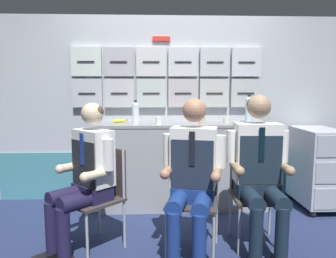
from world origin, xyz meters
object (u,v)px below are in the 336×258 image
(folding_chair_left, at_px, (102,187))
(snack_banana, at_px, (119,121))
(folding_chair_right, at_px, (195,188))
(crew_member_right, at_px, (192,172))
(service_trolley, at_px, (317,166))
(folding_chair_by_counter, at_px, (254,183))
(water_bottle_short, at_px, (249,109))
(crew_member_by_counter, at_px, (260,166))
(paper_cup_tan, at_px, (202,120))
(crew_member_left, at_px, (85,173))

(folding_chair_left, xyz_separation_m, snack_banana, (0.05, 0.95, 0.46))
(snack_banana, bearing_deg, folding_chair_right, -54.56)
(crew_member_right, bearing_deg, service_trolley, 33.18)
(folding_chair_right, xyz_separation_m, folding_chair_by_counter, (0.53, 0.10, 0.00))
(crew_member_right, relative_size, water_bottle_short, 4.05)
(crew_member_by_counter, height_order, paper_cup_tan, crew_member_by_counter)
(folding_chair_left, distance_m, crew_member_right, 0.78)
(folding_chair_right, bearing_deg, crew_member_by_counter, -6.03)
(folding_chair_by_counter, relative_size, water_bottle_short, 2.69)
(folding_chair_right, distance_m, snack_banana, 1.33)
(crew_member_left, bearing_deg, folding_chair_by_counter, 6.15)
(folding_chair_left, xyz_separation_m, crew_member_right, (0.73, -0.22, 0.18))
(folding_chair_right, xyz_separation_m, snack_banana, (-0.72, 1.02, 0.46))
(folding_chair_right, distance_m, paper_cup_tan, 1.03)
(crew_member_left, height_order, paper_cup_tan, crew_member_left)
(folding_chair_by_counter, distance_m, water_bottle_short, 1.06)
(service_trolley, xyz_separation_m, snack_banana, (-2.18, 0.19, 0.49))
(crew_member_by_counter, bearing_deg, paper_cup_tan, 109.40)
(service_trolley, distance_m, paper_cup_tan, 1.37)
(crew_member_right, height_order, water_bottle_short, water_bottle_short)
(folding_chair_by_counter, height_order, crew_member_by_counter, crew_member_by_counter)
(folding_chair_by_counter, height_order, snack_banana, snack_banana)
(folding_chair_by_counter, distance_m, crew_member_by_counter, 0.25)
(crew_member_by_counter, distance_m, water_bottle_short, 1.12)
(water_bottle_short, distance_m, paper_cup_tan, 0.55)
(service_trolley, distance_m, snack_banana, 2.24)
(folding_chair_right, relative_size, folding_chair_by_counter, 1.00)
(water_bottle_short, relative_size, paper_cup_tan, 4.32)
(folding_chair_by_counter, bearing_deg, folding_chair_right, -168.99)
(folding_chair_left, bearing_deg, crew_member_by_counter, -5.31)
(folding_chair_right, relative_size, snack_banana, 4.80)
(crew_member_right, height_order, crew_member_by_counter, crew_member_by_counter)
(service_trolley, relative_size, folding_chair_left, 1.07)
(water_bottle_short, relative_size, snack_banana, 1.79)
(service_trolley, xyz_separation_m, crew_member_left, (-2.34, -0.88, 0.18))
(crew_member_right, distance_m, water_bottle_short, 1.42)
(crew_member_right, bearing_deg, crew_member_left, 172.94)
(service_trolley, height_order, crew_member_by_counter, crew_member_by_counter)
(service_trolley, bearing_deg, folding_chair_by_counter, -142.20)
(water_bottle_short, bearing_deg, snack_banana, 178.25)
(service_trolley, xyz_separation_m, crew_member_by_counter, (-0.94, -0.88, 0.22))
(service_trolley, bearing_deg, folding_chair_right, -150.49)
(crew_member_left, xyz_separation_m, crew_member_by_counter, (1.41, -0.01, 0.04))
(crew_member_by_counter, xyz_separation_m, paper_cup_tan, (-0.34, 0.95, 0.28))
(crew_member_left, bearing_deg, crew_member_right, -7.06)
(crew_member_right, distance_m, folding_chair_by_counter, 0.65)
(service_trolley, bearing_deg, crew_member_right, -146.82)
(service_trolley, distance_m, crew_member_by_counter, 1.31)
(crew_member_left, relative_size, folding_chair_by_counter, 1.46)
(snack_banana, bearing_deg, crew_member_by_counter, -40.72)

